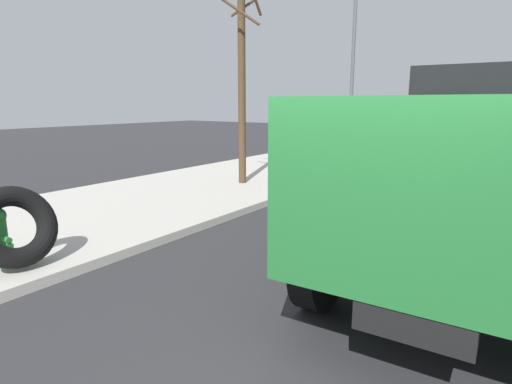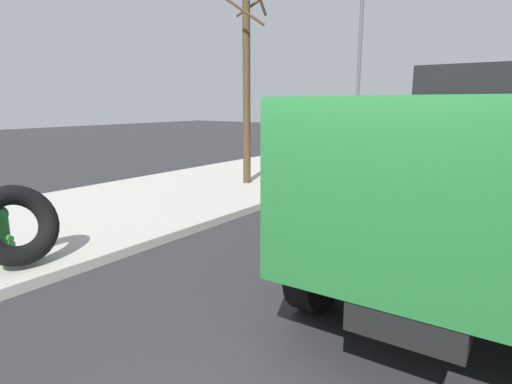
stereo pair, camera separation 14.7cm
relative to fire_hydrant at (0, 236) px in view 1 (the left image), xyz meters
name	(u,v)px [view 1 (the left image)]	position (x,y,z in m)	size (l,w,h in m)	color
ground_plane	(366,364)	(0.91, -4.81, -0.59)	(80.00, 80.00, 0.00)	#2D2D30
sidewalk_curb	(12,233)	(0.91, 1.69, -0.52)	(36.00, 5.00, 0.15)	#BCB7AD
fire_hydrant	(0,236)	(0.00, 0.00, 0.00)	(0.21, 0.48, 0.83)	#2D8438
loose_tire	(14,227)	(0.10, -0.20, 0.13)	(1.14, 1.14, 0.28)	black
dump_truck_green	(473,155)	(4.21, -5.10, 1.02)	(7.10, 3.04, 3.00)	#237033
dump_truck_red	(491,123)	(15.56, -4.22, 1.02)	(7.11, 3.07, 3.00)	red
bare_tree	(242,68)	(6.85, 0.96, 2.67)	(1.46, 1.44, 5.93)	#4C3823
street_light_pole	(353,64)	(11.51, -0.27, 3.06)	(0.12, 0.12, 7.00)	#595B5E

